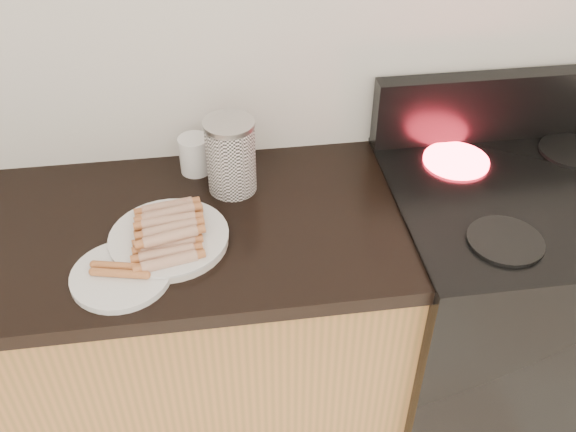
{
  "coord_description": "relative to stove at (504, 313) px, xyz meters",
  "views": [
    {
      "loc": [
        -0.06,
        0.45,
        1.91
      ],
      "look_at": [
        0.11,
        1.62,
        0.96
      ],
      "focal_mm": 40.0,
      "sensor_mm": 36.0,
      "label": 1
    }
  ],
  "objects": [
    {
      "name": "canister",
      "position": [
        -0.79,
        0.15,
        0.55
      ],
      "size": [
        0.13,
        0.13,
        0.2
      ],
      "rotation": [
        0.0,
        0.0,
        0.09
      ],
      "color": "white",
      "rests_on": "counter_slab"
    },
    {
      "name": "burner_far_right",
      "position": [
        0.17,
        0.17,
        0.46
      ],
      "size": [
        0.18,
        0.18,
        0.01
      ],
      "primitive_type": "cylinder",
      "color": "black",
      "rests_on": "stove"
    },
    {
      "name": "main_plate",
      "position": [
        -0.96,
        -0.05,
        0.45
      ],
      "size": [
        0.37,
        0.37,
        0.02
      ],
      "primitive_type": "cylinder",
      "rotation": [
        0.0,
        0.0,
        -0.43
      ],
      "color": "silver",
      "rests_on": "counter_slab"
    },
    {
      "name": "stove_panel",
      "position": [
        0.0,
        0.28,
        0.55
      ],
      "size": [
        0.76,
        0.06,
        0.2
      ],
      "primitive_type": "cube",
      "color": "black",
      "rests_on": "stove"
    },
    {
      "name": "cabinet_base",
      "position": [
        -1.48,
        0.01,
        -0.03
      ],
      "size": [
        2.2,
        0.59,
        0.86
      ],
      "primitive_type": "cube",
      "color": "#A36C38",
      "rests_on": "floor"
    },
    {
      "name": "burner_near_left",
      "position": [
        -0.17,
        -0.17,
        0.46
      ],
      "size": [
        0.18,
        0.18,
        0.01
      ],
      "primitive_type": "cylinder",
      "color": "black",
      "rests_on": "stove"
    },
    {
      "name": "hotdog_pile",
      "position": [
        -0.96,
        -0.05,
        0.48
      ],
      "size": [
        0.13,
        0.25,
        0.05
      ],
      "rotation": [
        0.0,
        0.0,
        0.16
      ],
      "color": "maroon",
      "rests_on": "main_plate"
    },
    {
      "name": "plain_sausages",
      "position": [
        -1.06,
        -0.15,
        0.47
      ],
      "size": [
        0.12,
        0.07,
        0.02
      ],
      "rotation": [
        0.0,
        0.0,
        -0.23
      ],
      "color": "#B15233",
      "rests_on": "side_plate"
    },
    {
      "name": "wall_back",
      "position": [
        -0.78,
        0.32,
        0.84
      ],
      "size": [
        4.0,
        0.04,
        2.6
      ],
      "primitive_type": "cube",
      "color": "silver",
      "rests_on": "ground"
    },
    {
      "name": "stove",
      "position": [
        0.0,
        0.0,
        0.0
      ],
      "size": [
        0.76,
        0.65,
        0.91
      ],
      "color": "black",
      "rests_on": "floor"
    },
    {
      "name": "side_plate",
      "position": [
        -1.06,
        -0.15,
        0.45
      ],
      "size": [
        0.27,
        0.27,
        0.02
      ],
      "primitive_type": "cylinder",
      "rotation": [
        0.0,
        0.0,
        0.24
      ],
      "color": "white",
      "rests_on": "counter_slab"
    },
    {
      "name": "mug",
      "position": [
        -0.88,
        0.24,
        0.5
      ],
      "size": [
        0.1,
        0.1,
        0.1
      ],
      "primitive_type": "cylinder",
      "rotation": [
        0.0,
        0.0,
        0.2
      ],
      "color": "white",
      "rests_on": "counter_slab"
    },
    {
      "name": "burner_far_left",
      "position": [
        -0.17,
        0.17,
        0.46
      ],
      "size": [
        0.18,
        0.18,
        0.01
      ],
      "primitive_type": "cylinder",
      "color": "#FF1E2D",
      "rests_on": "stove"
    }
  ]
}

